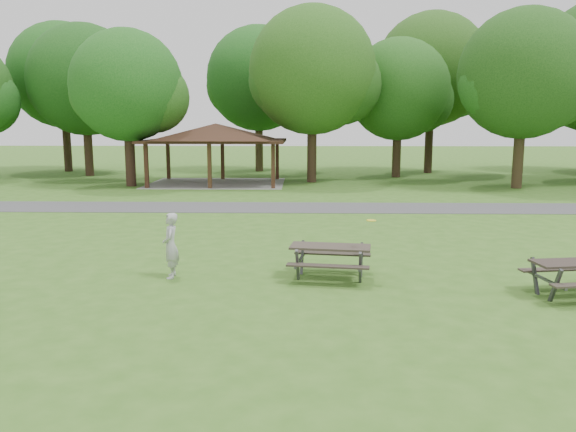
% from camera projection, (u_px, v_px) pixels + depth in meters
% --- Properties ---
extents(ground, '(160.00, 160.00, 0.00)m').
position_uv_depth(ground, '(235.00, 309.00, 11.68)').
color(ground, '#36641C').
rests_on(ground, ground).
extents(asphalt_path, '(120.00, 3.20, 0.02)m').
position_uv_depth(asphalt_path, '(272.00, 207.00, 25.48)').
color(asphalt_path, '#434345').
rests_on(asphalt_path, ground).
extents(pavilion, '(8.60, 7.01, 3.76)m').
position_uv_depth(pavilion, '(216.00, 135.00, 34.93)').
color(pavilion, '#331B12').
rests_on(pavilion, ground).
extents(tree_row_c, '(8.19, 7.80, 10.67)m').
position_uv_depth(tree_row_c, '(86.00, 83.00, 39.56)').
color(tree_row_c, '#321E16').
rests_on(tree_row_c, ground).
extents(tree_row_d, '(6.93, 6.60, 9.27)m').
position_uv_depth(tree_row_d, '(128.00, 89.00, 33.15)').
color(tree_row_d, black).
rests_on(tree_row_d, ground).
extents(tree_row_e, '(8.40, 8.00, 11.02)m').
position_uv_depth(tree_row_e, '(314.00, 75.00, 35.18)').
color(tree_row_e, '#2F1F15').
rests_on(tree_row_e, ground).
extents(tree_row_f, '(7.35, 7.00, 9.55)m').
position_uv_depth(tree_row_f, '(400.00, 93.00, 38.63)').
color(tree_row_f, black).
rests_on(tree_row_f, ground).
extents(tree_row_g, '(7.77, 7.40, 10.25)m').
position_uv_depth(tree_row_g, '(525.00, 78.00, 32.00)').
color(tree_row_g, '#322416').
rests_on(tree_row_g, ground).
extents(tree_deep_a, '(8.40, 8.00, 11.38)m').
position_uv_depth(tree_deep_a, '(64.00, 78.00, 42.99)').
color(tree_deep_a, black).
rests_on(tree_deep_a, ground).
extents(tree_deep_b, '(8.40, 8.00, 11.13)m').
position_uv_depth(tree_deep_b, '(260.00, 82.00, 43.15)').
color(tree_deep_b, '#322316').
rests_on(tree_deep_b, ground).
extents(tree_deep_c, '(8.82, 8.40, 11.90)m').
position_uv_depth(tree_deep_c, '(433.00, 73.00, 41.74)').
color(tree_deep_c, black).
rests_on(tree_deep_c, ground).
extents(picnic_table_middle, '(2.17, 1.84, 0.86)m').
position_uv_depth(picnic_table_middle, '(330.00, 254.00, 13.89)').
color(picnic_table_middle, '#322B24').
rests_on(picnic_table_middle, ground).
extents(frisbee_in_flight, '(0.30, 0.30, 0.02)m').
position_uv_depth(frisbee_in_flight, '(371.00, 220.00, 13.45)').
color(frisbee_in_flight, yellow).
rests_on(frisbee_in_flight, ground).
extents(frisbee_thrower, '(0.47, 0.64, 1.64)m').
position_uv_depth(frisbee_thrower, '(171.00, 246.00, 13.92)').
color(frisbee_thrower, '#A8A9AB').
rests_on(frisbee_thrower, ground).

